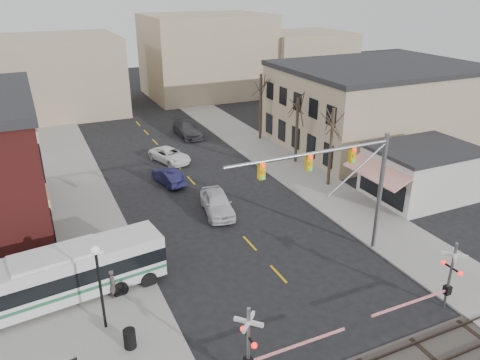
% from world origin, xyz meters
% --- Properties ---
extents(ground, '(160.00, 160.00, 0.00)m').
position_xyz_m(ground, '(0.00, 0.00, 0.00)').
color(ground, black).
rests_on(ground, ground).
extents(sidewalk_west, '(5.00, 60.00, 0.12)m').
position_xyz_m(sidewalk_west, '(-9.50, 20.00, 0.06)').
color(sidewalk_west, gray).
rests_on(sidewalk_west, ground).
extents(sidewalk_east, '(5.00, 60.00, 0.12)m').
position_xyz_m(sidewalk_east, '(9.50, 20.00, 0.06)').
color(sidewalk_east, gray).
rests_on(sidewalk_east, ground).
extents(tan_building, '(20.30, 15.30, 8.50)m').
position_xyz_m(tan_building, '(22.00, 20.00, 4.26)').
color(tan_building, tan).
rests_on(tan_building, ground).
extents(awning_shop, '(9.74, 6.20, 4.30)m').
position_xyz_m(awning_shop, '(15.97, 7.00, 2.16)').
color(awning_shop, beige).
rests_on(awning_shop, ground).
extents(tree_east_a, '(0.28, 0.28, 6.75)m').
position_xyz_m(tree_east_a, '(10.50, 12.00, 3.50)').
color(tree_east_a, '#382B21').
rests_on(tree_east_a, sidewalk_east).
extents(tree_east_b, '(0.28, 0.28, 6.30)m').
position_xyz_m(tree_east_b, '(10.80, 18.00, 3.27)').
color(tree_east_b, '#382B21').
rests_on(tree_east_b, sidewalk_east).
extents(tree_east_c, '(0.28, 0.28, 7.20)m').
position_xyz_m(tree_east_c, '(11.00, 26.00, 3.72)').
color(tree_east_c, '#382B21').
rests_on(tree_east_c, sidewalk_east).
extents(transit_bus, '(11.70, 3.92, 2.96)m').
position_xyz_m(transit_bus, '(-12.14, 4.71, 1.68)').
color(transit_bus, silver).
rests_on(transit_bus, ground).
extents(traffic_signal_mast, '(10.87, 0.30, 8.00)m').
position_xyz_m(traffic_signal_mast, '(4.27, 2.01, 5.78)').
color(traffic_signal_mast, gray).
rests_on(traffic_signal_mast, ground).
extents(rr_crossing_west, '(5.60, 1.36, 4.00)m').
position_xyz_m(rr_crossing_west, '(-4.84, -4.69, 1.97)').
color(rr_crossing_west, gray).
rests_on(rr_crossing_west, ground).
extents(rr_crossing_east, '(5.60, 1.36, 4.00)m').
position_xyz_m(rr_crossing_east, '(6.28, -4.50, 1.97)').
color(rr_crossing_east, gray).
rests_on(rr_crossing_east, ground).
extents(street_lamp, '(0.44, 0.44, 4.75)m').
position_xyz_m(street_lamp, '(-10.38, 1.46, 3.48)').
color(street_lamp, black).
rests_on(street_lamp, sidewalk_west).
extents(trash_bin, '(0.60, 0.60, 0.99)m').
position_xyz_m(trash_bin, '(-9.55, -0.49, 0.62)').
color(trash_bin, black).
rests_on(trash_bin, sidewalk_west).
extents(car_a, '(2.85, 5.29, 1.71)m').
position_xyz_m(car_a, '(-0.27, 11.15, 0.85)').
color(car_a, silver).
rests_on(car_a, ground).
extents(car_b, '(2.16, 4.38, 1.38)m').
position_xyz_m(car_b, '(-2.00, 18.18, 0.69)').
color(car_b, '#151536').
rests_on(car_b, ground).
extents(car_c, '(3.64, 5.26, 1.33)m').
position_xyz_m(car_c, '(-0.28, 23.38, 0.67)').
color(car_c, white).
rests_on(car_c, ground).
extents(car_d, '(2.32, 5.70, 1.65)m').
position_xyz_m(car_d, '(4.06, 30.65, 0.83)').
color(car_d, '#37383B').
rests_on(car_d, ground).
extents(pedestrian_near, '(0.56, 0.72, 1.76)m').
position_xyz_m(pedestrian_near, '(-9.50, 3.80, 1.00)').
color(pedestrian_near, '#4D3F3D').
rests_on(pedestrian_near, sidewalk_west).
extents(pedestrian_far, '(1.03, 1.08, 1.76)m').
position_xyz_m(pedestrian_far, '(-10.34, 8.05, 1.00)').
color(pedestrian_far, '#374561').
rests_on(pedestrian_far, sidewalk_west).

